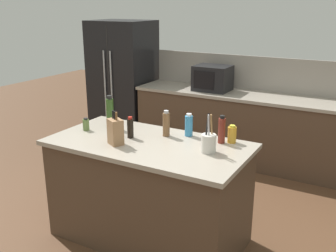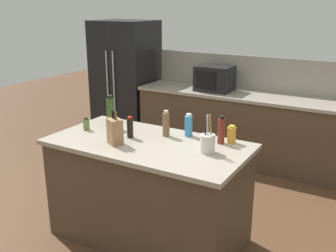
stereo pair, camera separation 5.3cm
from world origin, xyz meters
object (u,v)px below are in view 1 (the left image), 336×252
at_px(microwave, 212,78).
at_px(dish_soap_bottle, 189,125).
at_px(refrigerator, 123,81).
at_px(spice_jar_oregano, 86,125).
at_px(knife_block, 115,131).
at_px(olive_oil_bottle, 110,112).
at_px(spice_jar_paprika, 113,134).
at_px(vinegar_bottle, 222,130).
at_px(soy_sauce_bottle, 130,128).
at_px(utensil_crock, 209,143).
at_px(honey_jar, 232,134).
at_px(pepper_grinder, 166,124).

xyz_separation_m(microwave, dish_soap_bottle, (0.58, -1.87, -0.07)).
bearing_deg(refrigerator, spice_jar_oregano, -62.07).
bearing_deg(knife_block, olive_oil_bottle, 161.50).
xyz_separation_m(spice_jar_paprika, vinegar_bottle, (0.87, 0.37, 0.07)).
distance_m(knife_block, soy_sauce_bottle, 0.20).
height_order(utensil_crock, olive_oil_bottle, utensil_crock).
bearing_deg(refrigerator, knife_block, -55.48).
relative_size(refrigerator, microwave, 3.89).
relative_size(honey_jar, vinegar_bottle, 0.64).
relative_size(knife_block, soy_sauce_bottle, 1.50).
bearing_deg(utensil_crock, vinegar_bottle, 88.59).
bearing_deg(spice_jar_paprika, utensil_crock, 7.36).
distance_m(knife_block, spice_jar_oregano, 0.51).
relative_size(refrigerator, dish_soap_bottle, 8.86).
relative_size(pepper_grinder, vinegar_bottle, 0.97).
bearing_deg(spice_jar_paprika, honey_jar, 23.98).
height_order(refrigerator, knife_block, refrigerator).
height_order(utensil_crock, spice_jar_paprika, utensil_crock).
distance_m(olive_oil_bottle, soy_sauce_bottle, 0.39).
bearing_deg(spice_jar_paprika, pepper_grinder, 38.85).
xyz_separation_m(utensil_crock, spice_jar_paprika, (-0.87, -0.11, -0.04)).
distance_m(dish_soap_bottle, pepper_grinder, 0.20).
relative_size(microwave, knife_block, 1.63).
xyz_separation_m(pepper_grinder, soy_sauce_bottle, (-0.25, -0.20, -0.02)).
bearing_deg(vinegar_bottle, microwave, 115.47).
xyz_separation_m(dish_soap_bottle, pepper_grinder, (-0.17, -0.10, 0.01)).
xyz_separation_m(microwave, olive_oil_bottle, (-0.20, -2.01, -0.02)).
xyz_separation_m(pepper_grinder, vinegar_bottle, (0.50, 0.07, 0.00)).
height_order(microwave, pepper_grinder, microwave).
relative_size(knife_block, spice_jar_oregano, 2.41).
distance_m(utensil_crock, honey_jar, 0.32).
xyz_separation_m(honey_jar, pepper_grinder, (-0.58, -0.12, 0.04)).
relative_size(refrigerator, soy_sauce_bottle, 9.49).
bearing_deg(vinegar_bottle, knife_block, -148.46).
distance_m(olive_oil_bottle, vinegar_bottle, 1.11).
distance_m(refrigerator, utensil_crock, 3.29).
relative_size(utensil_crock, dish_soap_bottle, 1.55).
distance_m(dish_soap_bottle, olive_oil_bottle, 0.79).
height_order(refrigerator, spice_jar_paprika, refrigerator).
distance_m(spice_jar_paprika, soy_sauce_bottle, 0.16).
bearing_deg(microwave, knife_block, -86.66).
height_order(honey_jar, olive_oil_bottle, olive_oil_bottle).
distance_m(refrigerator, spice_jar_oregano, 2.55).
bearing_deg(olive_oil_bottle, spice_jar_oregano, -125.50).
height_order(honey_jar, vinegar_bottle, vinegar_bottle).
bearing_deg(honey_jar, spice_jar_paprika, -156.02).
bearing_deg(soy_sauce_bottle, dish_soap_bottle, 35.30).
bearing_deg(vinegar_bottle, soy_sauce_bottle, -160.28).
height_order(knife_block, soy_sauce_bottle, knife_block).
bearing_deg(pepper_grinder, microwave, 101.56).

